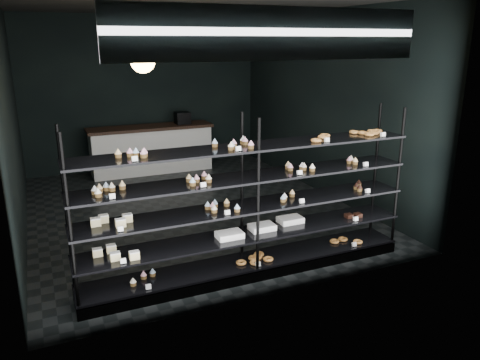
# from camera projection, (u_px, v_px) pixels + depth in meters

# --- Properties ---
(room) EXTENTS (5.01, 6.01, 3.20)m
(room) POSITION_uv_depth(u_px,v_px,m) (187.00, 112.00, 7.34)
(room) COLOR black
(room) RESTS_ON ground
(display_shelf) EXTENTS (4.00, 0.50, 1.91)m
(display_shelf) POSITION_uv_depth(u_px,v_px,m) (248.00, 224.00, 5.45)
(display_shelf) COLOR black
(display_shelf) RESTS_ON room
(signage) EXTENTS (3.30, 0.05, 0.50)m
(signage) POSITION_uv_depth(u_px,v_px,m) (276.00, 33.00, 4.45)
(signage) COLOR #0B173B
(signage) RESTS_ON room
(pendant_lamp) EXTENTS (0.30, 0.30, 0.88)m
(pendant_lamp) POSITION_uv_depth(u_px,v_px,m) (143.00, 60.00, 5.72)
(pendant_lamp) COLOR black
(pendant_lamp) RESTS_ON room
(service_counter) EXTENTS (2.57, 0.65, 1.23)m
(service_counter) POSITION_uv_depth(u_px,v_px,m) (152.00, 148.00, 9.84)
(service_counter) COLOR silver
(service_counter) RESTS_ON room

